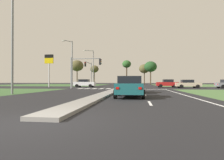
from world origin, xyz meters
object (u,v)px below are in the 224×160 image
car_red_fourth (167,83)px  street_lamp_second (71,62)px  street_lamp_near (11,30)px  fuel_price_totem (49,63)px  traffic_signal_near_left (83,67)px  car_teal_sixth (130,87)px  treeline_fifth (151,67)px  car_beige_near (188,84)px  car_blue_third (134,85)px  treeline_third (127,65)px  street_lamp_third (92,66)px  treeline_near (77,66)px  treeline_second (94,69)px  traffic_signal_far_left (89,69)px  car_white_fifth (85,83)px  treeline_fourth (144,69)px

car_red_fourth → street_lamp_second: size_ratio=0.50×
street_lamp_near → fuel_price_totem: size_ratio=1.62×
street_lamp_near → traffic_signal_near_left: bearing=76.2°
car_teal_sixth → treeline_fifth: bearing=84.5°
car_beige_near → car_blue_third: bearing=-32.0°
traffic_signal_near_left → treeline_third: size_ratio=0.54×
street_lamp_second → car_red_fourth: bearing=18.3°
street_lamp_third → treeline_third: bearing=72.9°
car_beige_near → street_lamp_near: 28.22m
treeline_near → treeline_fifth: treeline_near is taller
traffic_signal_near_left → treeline_near: (-14.48, 40.92, 3.67)m
car_teal_sixth → treeline_second: 58.95m
street_lamp_near → treeline_near: (-11.37, 53.58, 1.27)m
traffic_signal_far_left → fuel_price_totem: 8.37m
fuel_price_totem → traffic_signal_near_left: bearing=-37.6°
car_blue_third → treeline_fifth: size_ratio=0.54×
street_lamp_third → treeline_fifth: 26.87m
street_lamp_second → treeline_fifth: (16.32, 37.29, 1.80)m
car_white_fifth → treeline_second: bearing=-170.3°
street_lamp_third → treeline_near: size_ratio=1.00×
treeline_fourth → treeline_second: bearing=-174.4°
car_blue_third → treeline_fifth: 49.82m
fuel_price_totem → treeline_fourth: bearing=61.2°
car_white_fifth → fuel_price_totem: 8.16m
car_white_fifth → street_lamp_near: bearing=-2.5°
treeline_fourth → treeline_third: bearing=-179.5°
car_beige_near → street_lamp_near: size_ratio=0.40×
traffic_signal_far_left → street_lamp_near: street_lamp_near is taller
street_lamp_near → treeline_second: 54.89m
fuel_price_totem → treeline_second: (1.19, 34.99, 1.10)m
street_lamp_third → treeline_third: treeline_third is taller
treeline_fifth → treeline_near: bearing=179.0°
treeline_third → treeline_fifth: treeline_third is taller
car_white_fifth → treeline_fourth: (13.36, 35.30, 5.19)m
treeline_second → treeline_fourth: (19.10, 1.87, 0.08)m
traffic_signal_far_left → street_lamp_near: size_ratio=0.51×
car_beige_near → street_lamp_second: bearing=-81.9°
car_beige_near → treeline_second: size_ratio=0.57×
street_lamp_second → car_teal_sixth: bearing=-58.1°
car_white_fifth → car_teal_sixth: car_white_fifth is taller
street_lamp_near → treeline_fourth: size_ratio=1.38×
street_lamp_third → car_white_fifth: bearing=-84.9°
car_red_fourth → treeline_third: (-9.84, 34.95, 6.89)m
car_red_fourth → traffic_signal_far_left: size_ratio=0.77×
car_blue_third → treeline_third: (-3.69, 52.62, 6.91)m
car_red_fourth → treeline_fourth: (-3.09, 35.00, 5.20)m
treeline_third → treeline_fifth: 9.56m
car_white_fifth → treeline_third: size_ratio=0.47×
car_teal_sixth → street_lamp_second: 21.17m
car_beige_near → car_blue_third: (-9.26, -14.85, 0.02)m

